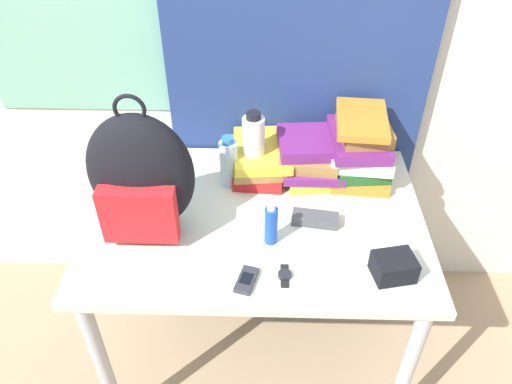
{
  "coord_description": "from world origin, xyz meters",
  "views": [
    {
      "loc": [
        0.03,
        -0.85,
        1.88
      ],
      "look_at": [
        0.0,
        0.39,
        0.86
      ],
      "focal_mm": 35.0,
      "sensor_mm": 36.0,
      "label": 1
    }
  ],
  "objects_px": {
    "water_bottle": "(229,162)",
    "wristwatch": "(285,275)",
    "backpack": "(141,178)",
    "camera_pouch": "(394,267)",
    "cell_phone": "(246,280)",
    "book_stack_right": "(360,147)",
    "book_stack_left": "(260,158)",
    "sunscreen_bottle": "(271,224)",
    "sports_bottle": "(254,148)",
    "sunglasses_case": "(315,219)",
    "book_stack_center": "(310,155)"
  },
  "relations": [
    {
      "from": "book_stack_center",
      "to": "book_stack_right",
      "type": "bearing_deg",
      "value": -0.5
    },
    {
      "from": "backpack",
      "to": "cell_phone",
      "type": "xyz_separation_m",
      "value": [
        0.33,
        -0.23,
        -0.19
      ]
    },
    {
      "from": "sunglasses_case",
      "to": "book_stack_right",
      "type": "bearing_deg",
      "value": 58.14
    },
    {
      "from": "sunscreen_bottle",
      "to": "wristwatch",
      "type": "bearing_deg",
      "value": -73.91
    },
    {
      "from": "book_stack_right",
      "to": "sports_bottle",
      "type": "xyz_separation_m",
      "value": [
        -0.38,
        -0.04,
        0.01
      ]
    },
    {
      "from": "cell_phone",
      "to": "wristwatch",
      "type": "height_order",
      "value": "cell_phone"
    },
    {
      "from": "book_stack_left",
      "to": "cell_phone",
      "type": "xyz_separation_m",
      "value": [
        -0.03,
        -0.54,
        -0.05
      ]
    },
    {
      "from": "water_bottle",
      "to": "wristwatch",
      "type": "bearing_deg",
      "value": -66.26
    },
    {
      "from": "backpack",
      "to": "wristwatch",
      "type": "distance_m",
      "value": 0.52
    },
    {
      "from": "backpack",
      "to": "wristwatch",
      "type": "xyz_separation_m",
      "value": [
        0.44,
        -0.2,
        -0.2
      ]
    },
    {
      "from": "book_stack_left",
      "to": "wristwatch",
      "type": "xyz_separation_m",
      "value": [
        0.08,
        -0.51,
        -0.05
      ]
    },
    {
      "from": "book_stack_center",
      "to": "wristwatch",
      "type": "bearing_deg",
      "value": -100.87
    },
    {
      "from": "book_stack_left",
      "to": "cell_phone",
      "type": "bearing_deg",
      "value": -93.14
    },
    {
      "from": "book_stack_center",
      "to": "book_stack_left",
      "type": "bearing_deg",
      "value": 179.38
    },
    {
      "from": "sunglasses_case",
      "to": "cell_phone",
      "type": "bearing_deg",
      "value": -129.66
    },
    {
      "from": "backpack",
      "to": "cell_phone",
      "type": "relative_size",
      "value": 4.48
    },
    {
      "from": "sunscreen_bottle",
      "to": "sports_bottle",
      "type": "bearing_deg",
      "value": 101.05
    },
    {
      "from": "sports_bottle",
      "to": "cell_phone",
      "type": "height_order",
      "value": "sports_bottle"
    },
    {
      "from": "sports_bottle",
      "to": "sunglasses_case",
      "type": "bearing_deg",
      "value": -48.9
    },
    {
      "from": "book_stack_center",
      "to": "water_bottle",
      "type": "relative_size",
      "value": 1.42
    },
    {
      "from": "sports_bottle",
      "to": "cell_phone",
      "type": "bearing_deg",
      "value": -90.61
    },
    {
      "from": "book_stack_left",
      "to": "book_stack_right",
      "type": "relative_size",
      "value": 1.0
    },
    {
      "from": "sunscreen_bottle",
      "to": "sunglasses_case",
      "type": "bearing_deg",
      "value": 31.41
    },
    {
      "from": "sunglasses_case",
      "to": "wristwatch",
      "type": "distance_m",
      "value": 0.26
    },
    {
      "from": "sunscreen_bottle",
      "to": "cell_phone",
      "type": "relative_size",
      "value": 1.47
    },
    {
      "from": "backpack",
      "to": "wristwatch",
      "type": "relative_size",
      "value": 5.39
    },
    {
      "from": "book_stack_right",
      "to": "sunglasses_case",
      "type": "distance_m",
      "value": 0.34
    },
    {
      "from": "sunglasses_case",
      "to": "book_stack_left",
      "type": "bearing_deg",
      "value": 123.56
    },
    {
      "from": "book_stack_left",
      "to": "sports_bottle",
      "type": "distance_m",
      "value": 0.08
    },
    {
      "from": "backpack",
      "to": "water_bottle",
      "type": "height_order",
      "value": "backpack"
    },
    {
      "from": "book_stack_right",
      "to": "camera_pouch",
      "type": "xyz_separation_m",
      "value": [
        0.04,
        -0.49,
        -0.08
      ]
    },
    {
      "from": "backpack",
      "to": "sunglasses_case",
      "type": "distance_m",
      "value": 0.57
    },
    {
      "from": "camera_pouch",
      "to": "backpack",
      "type": "bearing_deg",
      "value": 165.9
    },
    {
      "from": "book_stack_center",
      "to": "backpack",
      "type": "bearing_deg",
      "value": -150.23
    },
    {
      "from": "book_stack_right",
      "to": "wristwatch",
      "type": "distance_m",
      "value": 0.59
    },
    {
      "from": "water_bottle",
      "to": "book_stack_left",
      "type": "bearing_deg",
      "value": 34.32
    },
    {
      "from": "sports_bottle",
      "to": "camera_pouch",
      "type": "relative_size",
      "value": 2.03
    },
    {
      "from": "backpack",
      "to": "book_stack_right",
      "type": "bearing_deg",
      "value": 23.19
    },
    {
      "from": "cell_phone",
      "to": "camera_pouch",
      "type": "height_order",
      "value": "camera_pouch"
    },
    {
      "from": "sports_bottle",
      "to": "book_stack_center",
      "type": "bearing_deg",
      "value": 10.34
    },
    {
      "from": "cell_phone",
      "to": "camera_pouch",
      "type": "distance_m",
      "value": 0.43
    },
    {
      "from": "book_stack_center",
      "to": "sports_bottle",
      "type": "bearing_deg",
      "value": -169.66
    },
    {
      "from": "cell_phone",
      "to": "wristwatch",
      "type": "relative_size",
      "value": 1.2
    },
    {
      "from": "water_bottle",
      "to": "cell_phone",
      "type": "height_order",
      "value": "water_bottle"
    },
    {
      "from": "sunscreen_bottle",
      "to": "cell_phone",
      "type": "xyz_separation_m",
      "value": [
        -0.07,
        -0.17,
        -0.06
      ]
    },
    {
      "from": "cell_phone",
      "to": "sunglasses_case",
      "type": "bearing_deg",
      "value": 50.34
    },
    {
      "from": "book_stack_left",
      "to": "sunscreen_bottle",
      "type": "distance_m",
      "value": 0.37
    },
    {
      "from": "book_stack_left",
      "to": "book_stack_right",
      "type": "distance_m",
      "value": 0.36
    },
    {
      "from": "book_stack_left",
      "to": "camera_pouch",
      "type": "relative_size",
      "value": 2.2
    },
    {
      "from": "backpack",
      "to": "sports_bottle",
      "type": "bearing_deg",
      "value": 39.04
    }
  ]
}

